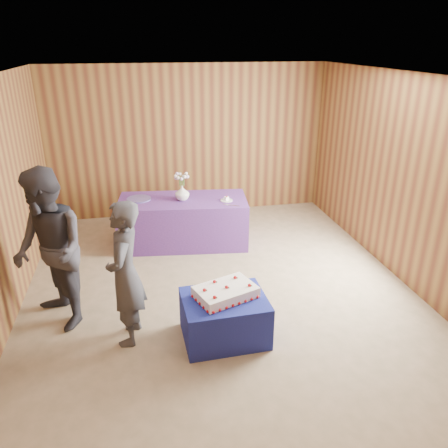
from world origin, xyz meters
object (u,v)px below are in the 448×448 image
object	(u,v)px
sheet_cake	(226,292)
cake_table	(225,318)
serving_table	(183,221)
vase	(182,193)
guest_right	(50,251)
guest_left	(125,274)

from	to	relation	value
sheet_cake	cake_table	bearing A→B (deg)	-137.38
cake_table	serving_table	size ratio (longest dim) A/B	0.45
vase	cake_table	bearing A→B (deg)	-86.38
cake_table	serving_table	world-z (taller)	serving_table
cake_table	guest_right	world-z (taller)	guest_right
vase	guest_left	xyz separation A→B (m)	(-0.86, -2.32, -0.06)
guest_left	serving_table	bearing A→B (deg)	170.11
serving_table	guest_left	size ratio (longest dim) A/B	1.24
sheet_cake	vase	size ratio (longest dim) A/B	3.33
cake_table	guest_left	xyz separation A→B (m)	(-1.02, 0.19, 0.56)
cake_table	guest_left	distance (m)	1.18
sheet_cake	guest_left	xyz separation A→B (m)	(-1.04, 0.16, 0.25)
cake_table	sheet_cake	bearing A→B (deg)	60.66
vase	guest_right	world-z (taller)	guest_right
sheet_cake	guest_left	size ratio (longest dim) A/B	0.48
serving_table	guest_left	xyz separation A→B (m)	(-0.86, -2.33, 0.43)
cake_table	sheet_cake	size ratio (longest dim) A/B	1.18
serving_table	guest_left	world-z (taller)	guest_left
cake_table	guest_left	size ratio (longest dim) A/B	0.56
cake_table	serving_table	distance (m)	2.54
vase	guest_left	world-z (taller)	guest_left
serving_table	vase	bearing A→B (deg)	-91.11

